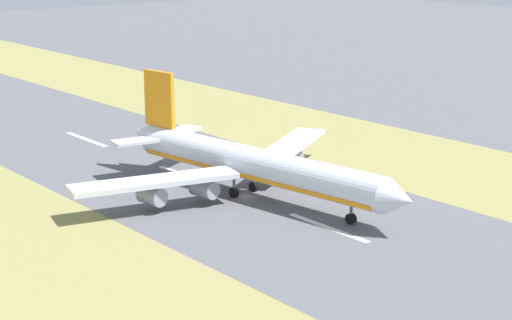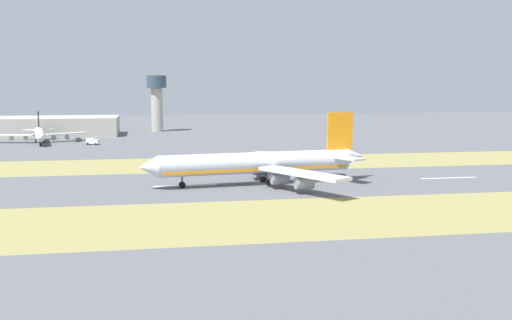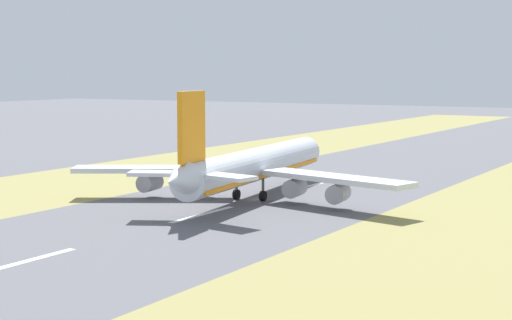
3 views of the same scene
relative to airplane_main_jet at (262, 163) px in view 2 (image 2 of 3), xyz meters
name	(u,v)px [view 2 (image 2 of 3)]	position (x,y,z in m)	size (l,w,h in m)	color
ground_plane	(261,183)	(1.19, 0.04, -6.02)	(800.00, 800.00, 0.00)	#56565B
grass_median_west	(300,217)	(-43.81, 0.04, -6.02)	(40.00, 600.00, 0.01)	olive
grass_median_east	(239,163)	(46.19, 0.04, -6.02)	(40.00, 600.00, 0.01)	olive
centreline_dash_near	(449,178)	(1.19, -58.11, -6.01)	(1.20, 18.00, 0.01)	silver
centreline_dash_mid	(322,182)	(1.19, -18.11, -6.01)	(1.20, 18.00, 0.01)	silver
centreline_dash_far	(185,185)	(1.19, 21.89, -6.01)	(1.20, 18.00, 0.01)	silver
airplane_main_jet	(262,163)	(0.00, 0.00, 0.00)	(63.60, 67.15, 20.20)	silver
terminal_building	(19,127)	(183.36, 103.10, -0.83)	(36.00, 107.60, 10.38)	#B2AD9E
control_tower	(157,97)	(203.78, 27.01, 14.85)	(12.00, 12.00, 33.85)	#B2AD9E
airplane_parked_apron	(40,134)	(139.72, 84.75, -1.65)	(48.53, 45.74, 14.67)	silver
service_truck	(93,141)	(125.07, 58.39, -4.36)	(4.42, 6.38, 3.10)	white
apron_car	(78,140)	(142.97, 67.26, -5.02)	(4.65, 3.96, 2.03)	#4C4C51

